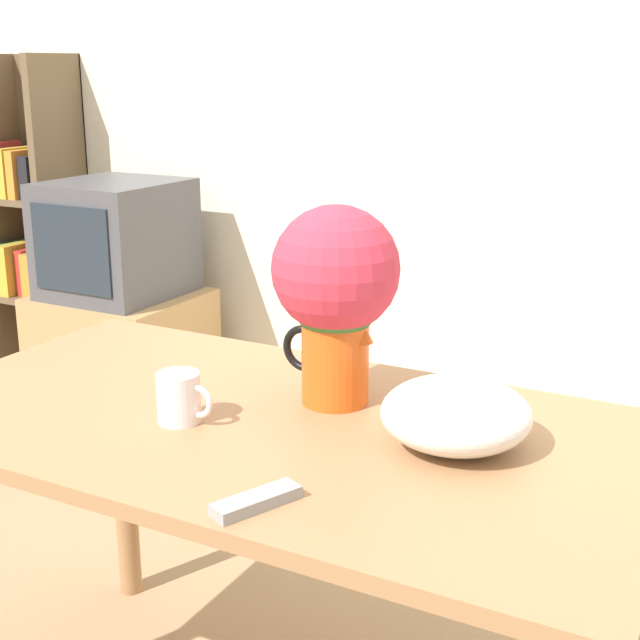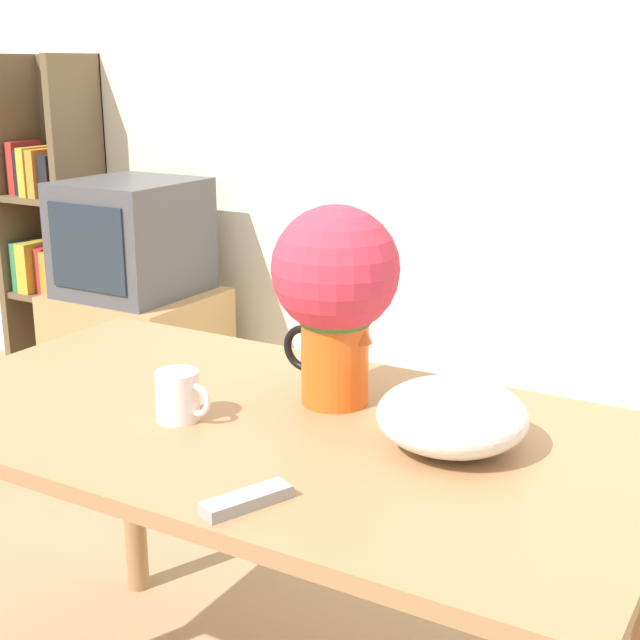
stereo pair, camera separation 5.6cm
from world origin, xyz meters
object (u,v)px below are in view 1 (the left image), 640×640
Objects in this scene: coffee_mug at (180,398)px; white_bowl at (456,414)px; flower_vase at (336,287)px; tv_set at (116,239)px.

coffee_mug is 0.44× the size of white_bowl.
flower_vase reaches higher than white_bowl.
tv_set is at bearing 143.84° from flower_vase.
coffee_mug is at bearing -164.12° from white_bowl.
tv_set is at bearing 134.48° from coffee_mug.
coffee_mug is 1.88m from tv_set.
tv_set is (-1.32, 1.34, -0.04)m from coffee_mug.
flower_vase is 0.36m from coffee_mug.
white_bowl reaches higher than coffee_mug.
white_bowl is at bearing -17.32° from flower_vase.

